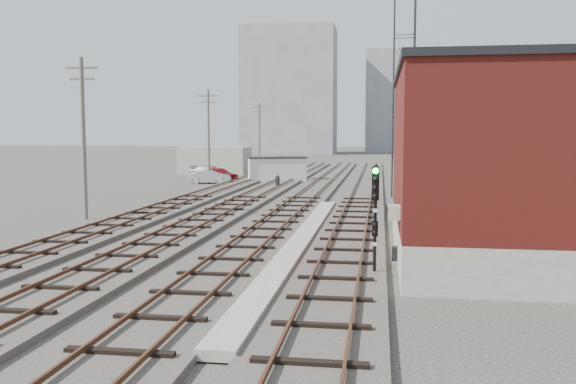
% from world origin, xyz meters
% --- Properties ---
extents(ground, '(320.00, 320.00, 0.00)m').
position_xyz_m(ground, '(0.00, 60.00, 0.00)').
color(ground, '#282621').
rests_on(ground, ground).
extents(track_right, '(3.20, 90.00, 0.39)m').
position_xyz_m(track_right, '(2.50, 39.00, 0.11)').
color(track_right, '#332D28').
rests_on(track_right, ground).
extents(track_mid_right, '(3.20, 90.00, 0.39)m').
position_xyz_m(track_mid_right, '(-1.50, 39.00, 0.11)').
color(track_mid_right, '#332D28').
rests_on(track_mid_right, ground).
extents(track_mid_left, '(3.20, 90.00, 0.39)m').
position_xyz_m(track_mid_left, '(-5.50, 39.00, 0.11)').
color(track_mid_left, '#332D28').
rests_on(track_mid_left, ground).
extents(track_left, '(3.20, 90.00, 0.39)m').
position_xyz_m(track_left, '(-9.50, 39.00, 0.11)').
color(track_left, '#332D28').
rests_on(track_left, ground).
extents(platform_curb, '(0.90, 28.00, 0.26)m').
position_xyz_m(platform_curb, '(0.50, 14.00, 0.13)').
color(platform_curb, gray).
rests_on(platform_curb, ground).
extents(brick_building, '(6.54, 12.20, 7.22)m').
position_xyz_m(brick_building, '(7.50, 12.00, 3.63)').
color(brick_building, gray).
rests_on(brick_building, ground).
extents(lattice_tower, '(1.60, 1.60, 15.00)m').
position_xyz_m(lattice_tower, '(5.50, 35.00, 7.50)').
color(lattice_tower, black).
rests_on(lattice_tower, ground).
extents(utility_pole_left_a, '(1.80, 0.24, 9.00)m').
position_xyz_m(utility_pole_left_a, '(-12.50, 20.00, 4.80)').
color(utility_pole_left_a, '#595147').
rests_on(utility_pole_left_a, ground).
extents(utility_pole_left_b, '(1.80, 0.24, 9.00)m').
position_xyz_m(utility_pole_left_b, '(-12.50, 45.00, 4.80)').
color(utility_pole_left_b, '#595147').
rests_on(utility_pole_left_b, ground).
extents(utility_pole_left_c, '(1.80, 0.24, 9.00)m').
position_xyz_m(utility_pole_left_c, '(-12.50, 70.00, 4.80)').
color(utility_pole_left_c, '#595147').
rests_on(utility_pole_left_c, ground).
extents(utility_pole_right_a, '(1.80, 0.24, 9.00)m').
position_xyz_m(utility_pole_right_a, '(6.50, 28.00, 4.80)').
color(utility_pole_right_a, '#595147').
rests_on(utility_pole_right_a, ground).
extents(utility_pole_right_b, '(1.80, 0.24, 9.00)m').
position_xyz_m(utility_pole_right_b, '(6.50, 58.00, 4.80)').
color(utility_pole_right_b, '#595147').
rests_on(utility_pole_right_b, ground).
extents(apartment_left, '(22.00, 14.00, 30.00)m').
position_xyz_m(apartment_left, '(-18.00, 135.00, 15.00)').
color(apartment_left, gray).
rests_on(apartment_left, ground).
extents(apartment_right, '(16.00, 12.00, 26.00)m').
position_xyz_m(apartment_right, '(8.00, 150.00, 13.00)').
color(apartment_right, gray).
rests_on(apartment_right, ground).
extents(shed_left, '(8.00, 5.00, 3.20)m').
position_xyz_m(shed_left, '(-16.00, 60.00, 1.60)').
color(shed_left, gray).
rests_on(shed_left, ground).
extents(shed_right, '(6.00, 6.00, 4.00)m').
position_xyz_m(shed_right, '(9.00, 70.00, 2.00)').
color(shed_right, gray).
rests_on(shed_right, ground).
extents(signal_mast, '(0.40, 0.40, 3.77)m').
position_xyz_m(signal_mast, '(3.70, 8.34, 2.17)').
color(signal_mast, gray).
rests_on(signal_mast, ground).
extents(switch_stand, '(0.36, 0.36, 1.20)m').
position_xyz_m(switch_stand, '(-5.23, 41.73, 0.57)').
color(switch_stand, black).
rests_on(switch_stand, ground).
extents(site_trailer, '(6.35, 4.14, 2.47)m').
position_xyz_m(site_trailer, '(-6.45, 48.66, 1.24)').
color(site_trailer, white).
rests_on(site_trailer, ground).
extents(car_red, '(4.47, 3.27, 1.42)m').
position_xyz_m(car_red, '(-12.33, 48.16, 0.71)').
color(car_red, maroon).
rests_on(car_red, ground).
extents(car_silver, '(4.20, 1.98, 1.33)m').
position_xyz_m(car_silver, '(-12.39, 44.95, 0.66)').
color(car_silver, '#A6A9AE').
rests_on(car_silver, ground).
extents(car_grey, '(4.96, 2.72, 1.36)m').
position_xyz_m(car_grey, '(-14.36, 52.15, 0.68)').
color(car_grey, slate).
rests_on(car_grey, ground).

